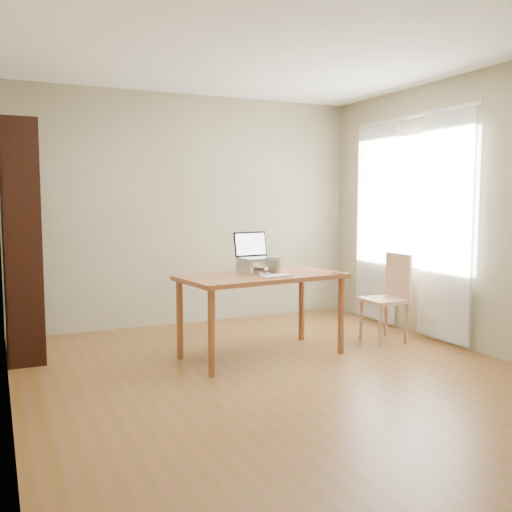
{
  "coord_description": "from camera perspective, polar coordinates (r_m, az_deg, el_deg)",
  "views": [
    {
      "loc": [
        -2.06,
        -3.99,
        1.41
      ],
      "look_at": [
        0.05,
        0.58,
        0.92
      ],
      "focal_mm": 40.0,
      "sensor_mm": 36.0,
      "label": 1
    }
  ],
  "objects": [
    {
      "name": "cat",
      "position": [
        5.21,
        -0.03,
        -1.09
      ],
      "size": [
        0.23,
        0.47,
        0.13
      ],
      "rotation": [
        0.0,
        0.0,
        -0.02
      ],
      "color": "#423A34",
      "rests_on": "desk"
    },
    {
      "name": "laptop",
      "position": [
        5.23,
        -0.05,
        0.42
      ],
      "size": [
        0.37,
        0.32,
        0.24
      ],
      "rotation": [
        0.0,
        0.0,
        0.12
      ],
      "color": "silver",
      "rests_on": "laptop_stand"
    },
    {
      "name": "bookshelf",
      "position": [
        5.55,
        -22.39,
        1.41
      ],
      "size": [
        0.3,
        0.9,
        2.1
      ],
      "color": "black",
      "rests_on": "ground"
    },
    {
      "name": "desk",
      "position": [
        5.14,
        0.6,
        -2.87
      ],
      "size": [
        1.54,
        0.91,
        0.75
      ],
      "rotation": [
        0.0,
        0.0,
        0.12
      ],
      "color": "brown",
      "rests_on": "ground"
    },
    {
      "name": "room",
      "position": [
        4.52,
        2.82,
        4.16
      ],
      "size": [
        4.04,
        4.54,
        2.64
      ],
      "color": "brown",
      "rests_on": "ground"
    },
    {
      "name": "chair",
      "position": [
        5.89,
        13.18,
        -3.76
      ],
      "size": [
        0.39,
        0.39,
        0.88
      ],
      "rotation": [
        0.0,
        0.0,
        0.01
      ],
      "color": "tan",
      "rests_on": "ground"
    },
    {
      "name": "laptop_stand",
      "position": [
        5.19,
        0.23,
        -0.84
      ],
      "size": [
        0.32,
        0.25,
        0.13
      ],
      "rotation": [
        0.0,
        0.0,
        0.12
      ],
      "color": "silver",
      "rests_on": "desk"
    },
    {
      "name": "curtains",
      "position": [
        6.23,
        14.97,
        3.16
      ],
      "size": [
        0.03,
        1.9,
        2.25
      ],
      "color": "silver",
      "rests_on": "ground"
    },
    {
      "name": "coaster",
      "position": [
        5.25,
        8.17,
        -1.7
      ],
      "size": [
        0.11,
        0.11,
        0.01
      ],
      "primitive_type": "cylinder",
      "color": "#56331D",
      "rests_on": "desk"
    },
    {
      "name": "keyboard",
      "position": [
        4.94,
        2.01,
        -2.03
      ],
      "size": [
        0.31,
        0.18,
        0.02
      ],
      "rotation": [
        0.0,
        0.0,
        0.18
      ],
      "color": "silver",
      "rests_on": "desk"
    }
  ]
}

